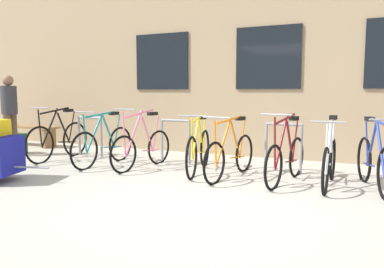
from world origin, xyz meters
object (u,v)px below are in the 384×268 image
bicycle_teal (103,144)px  bicycle_black (58,140)px  bicycle_blue (374,162)px  wooden_bench (27,131)px  backpack (19,143)px  bicycle_white (330,161)px  bicycle_pink (142,147)px  bicycle_yellow (199,150)px  person_by_bench (9,110)px  bicycle_maroon (286,158)px  bicycle_orange (231,154)px

bicycle_teal → bicycle_black: size_ratio=0.98×
bicycle_blue → bicycle_teal: (-4.50, -0.06, -0.00)m
bicycle_blue → wooden_bench: (-7.74, 1.14, -0.01)m
bicycle_blue → wooden_bench: 7.82m
bicycle_blue → backpack: 7.01m
bicycle_white → wooden_bench: bearing=170.7°
bicycle_pink → bicycle_black: 1.98m
bicycle_black → backpack: bearing=171.4°
bicycle_blue → bicycle_pink: bearing=-179.9°
bicycle_pink → bicycle_black: bearing=178.5°
bicycle_teal → bicycle_yellow: (1.85, 0.14, -0.00)m
bicycle_black → person_by_bench: person_by_bench is taller
backpack → bicycle_pink: bearing=-1.8°
bicycle_black → backpack: size_ratio=3.91×
bicycle_maroon → bicycle_white: (0.61, 0.04, -0.00)m
bicycle_yellow → wooden_bench: size_ratio=0.95×
wooden_bench → person_by_bench: 1.57m
bicycle_maroon → bicycle_yellow: (-1.47, 0.14, 0.01)m
bicycle_blue → person_by_bench: 6.93m
wooden_bench → bicycle_teal: bearing=-20.4°
wooden_bench → bicycle_white: bearing=-9.3°
bicycle_pink → backpack: bearing=175.6°
bicycle_pink → bicycle_orange: bearing=-2.2°
bicycle_white → backpack: size_ratio=3.67×
bicycle_white → person_by_bench: 6.36m
bicycle_maroon → backpack: bearing=177.0°
bicycle_orange → bicycle_black: (-3.64, 0.12, 0.03)m
bicycle_orange → person_by_bench: size_ratio=1.00×
bicycle_pink → bicycle_maroon: bearing=-1.1°
wooden_bench → backpack: 1.18m
bicycle_orange → bicycle_white: bearing=1.9°
bicycle_blue → backpack: (-7.00, 0.24, -0.16)m
bicycle_blue → backpack: bicycle_blue is taller
bicycle_black → backpack: bicycle_black is taller
bicycle_pink → wooden_bench: (-4.04, 1.15, 0.00)m
backpack → bicycle_yellow: bearing=0.4°
bicycle_maroon → person_by_bench: 5.76m
person_by_bench → bicycle_orange: bearing=-0.4°
bicycle_maroon → bicycle_black: bicycle_black is taller
bicycle_teal → person_by_bench: size_ratio=1.00×
bicycle_pink → wooden_bench: 4.20m
bicycle_orange → wooden_bench: size_ratio=0.95×
bicycle_maroon → bicycle_yellow: bicycle_maroon is taller
bicycle_maroon → backpack: size_ratio=3.69×
bicycle_teal → bicycle_blue: bearing=0.7°
bicycle_maroon → bicycle_black: 4.50m
bicycle_orange → bicycle_black: bearing=178.2°
bicycle_white → backpack: bicycle_white is taller
bicycle_blue → bicycle_orange: bicycle_blue is taller
bicycle_blue → bicycle_teal: 4.50m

